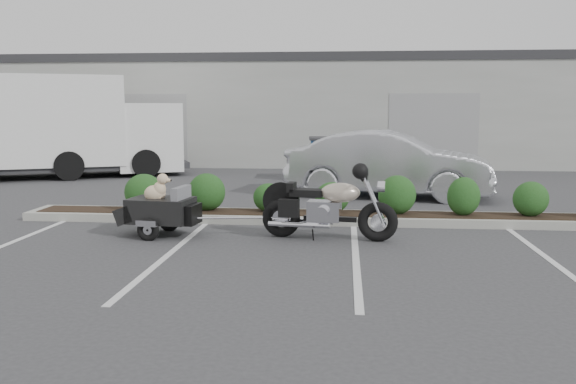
# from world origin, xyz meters

# --- Properties ---
(ground) EXTENTS (90.00, 90.00, 0.00)m
(ground) POSITION_xyz_m (0.00, 0.00, 0.00)
(ground) COLOR #38383A
(ground) RESTS_ON ground
(planter_kerb) EXTENTS (12.00, 1.00, 0.15)m
(planter_kerb) POSITION_xyz_m (1.00, 2.20, 0.07)
(planter_kerb) COLOR #9E9E93
(planter_kerb) RESTS_ON ground
(building) EXTENTS (26.00, 10.00, 4.00)m
(building) POSITION_xyz_m (0.00, 17.00, 2.00)
(building) COLOR #9EA099
(building) RESTS_ON ground
(motorcycle) EXTENTS (2.22, 0.84, 1.28)m
(motorcycle) POSITION_xyz_m (0.77, 0.63, 0.51)
(motorcycle) COLOR black
(motorcycle) RESTS_ON ground
(pet_trailer) EXTENTS (1.79, 1.01, 1.06)m
(pet_trailer) POSITION_xyz_m (-2.01, 0.65, 0.45)
(pet_trailer) COLOR black
(pet_trailer) RESTS_ON ground
(sedan) EXTENTS (5.03, 2.55, 1.58)m
(sedan) POSITION_xyz_m (2.08, 5.52, 0.79)
(sedan) COLOR silver
(sedan) RESTS_ON ground
(dumpster) EXTENTS (2.01, 1.44, 1.26)m
(dumpster) POSITION_xyz_m (0.95, 8.73, 0.64)
(dumpster) COLOR navy
(dumpster) RESTS_ON ground
(delivery_truck) EXTENTS (6.97, 4.73, 3.07)m
(delivery_truck) POSITION_xyz_m (-7.29, 9.01, 1.47)
(delivery_truck) COLOR white
(delivery_truck) RESTS_ON ground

